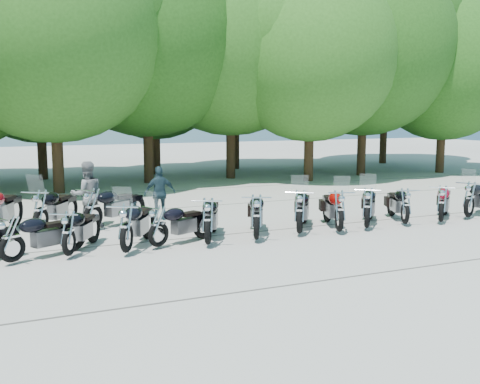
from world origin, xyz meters
name	(u,v)px	position (x,y,z in m)	size (l,w,h in m)	color
ground	(265,245)	(0.00, 0.00, 0.00)	(90.00, 90.00, 0.00)	gray
tree_3	(52,29)	(-3.57, 11.24, 6.32)	(8.70, 8.70, 10.67)	#3A2614
tree_4	(146,33)	(0.54, 13.09, 6.64)	(9.13, 9.13, 11.20)	#3A2614
tree_5	(230,39)	(4.61, 13.20, 6.57)	(9.04, 9.04, 11.10)	#3A2614
tree_6	(310,54)	(7.55, 10.82, 5.81)	(8.00, 8.00, 9.82)	#3A2614
tree_7	(365,47)	(11.20, 11.78, 6.39)	(8.79, 8.79, 10.79)	#3A2614
tree_8	(445,68)	(15.83, 11.20, 5.47)	(7.53, 7.53, 9.25)	#3A2614
tree_11	(38,62)	(-3.76, 16.43, 5.49)	(7.56, 7.56, 9.28)	#3A2614
tree_12	(154,61)	(1.80, 16.47, 5.72)	(7.88, 7.88, 9.67)	#3A2614
tree_13	(235,60)	(6.69, 17.47, 6.04)	(8.31, 8.31, 10.20)	#3A2614
tree_14	(310,65)	(10.68, 16.09, 5.83)	(8.02, 8.02, 9.84)	#3A2614
tree_15	(387,49)	(16.61, 17.02, 7.03)	(9.67, 9.67, 11.86)	#3A2614
motorcycle_1	(12,238)	(-5.59, 0.53, 0.59)	(0.63, 2.07, 1.17)	black
motorcycle_2	(68,232)	(-4.45, 0.62, 0.59)	(0.64, 2.09, 1.18)	black
motorcycle_3	(126,226)	(-3.24, 0.38, 0.66)	(0.71, 2.34, 1.32)	black
motorcycle_4	(158,225)	(-2.44, 0.66, 0.58)	(0.63, 2.05, 1.16)	black
motorcycle_5	(208,220)	(-1.30, 0.40, 0.66)	(0.71, 2.34, 1.32)	black
motorcycle_6	(257,215)	(-0.03, 0.41, 0.66)	(0.72, 2.35, 1.33)	black
motorcycle_7	(300,210)	(1.28, 0.59, 0.67)	(0.73, 2.38, 1.35)	black
motorcycle_8	(339,209)	(2.35, 0.39, 0.65)	(0.70, 2.31, 1.31)	#8E0705
motorcycle_9	(368,206)	(3.30, 0.48, 0.65)	(0.70, 2.32, 1.31)	black
motorcycle_10	(405,205)	(4.63, 0.54, 0.60)	(0.65, 2.13, 1.20)	black
motorcycle_11	(442,202)	(5.76, 0.34, 0.62)	(0.67, 2.21, 1.25)	maroon
motorcycle_12	(470,198)	(7.03, 0.56, 0.64)	(0.69, 2.27, 1.28)	black
motorcycle_14	(40,210)	(-4.83, 3.26, 0.68)	(0.73, 2.40, 1.36)	black
motorcycle_15	(93,207)	(-3.51, 3.28, 0.66)	(0.71, 2.33, 1.32)	black
rider_1	(87,195)	(-3.56, 3.88, 0.92)	(0.89, 0.70, 1.84)	gray
rider_2	(160,193)	(-1.43, 4.14, 0.80)	(0.94, 0.39, 1.60)	#1E363F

